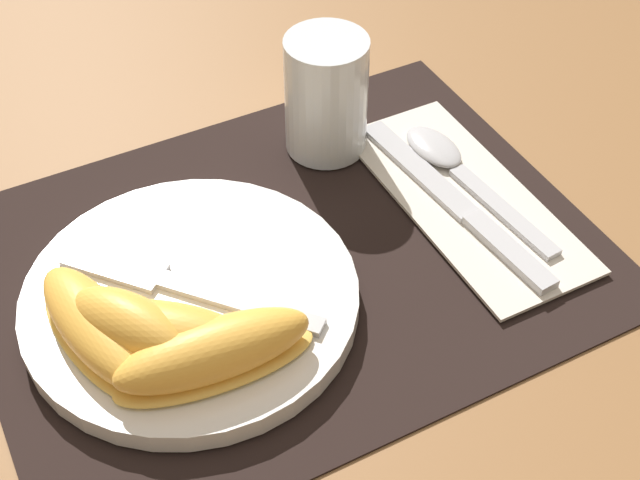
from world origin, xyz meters
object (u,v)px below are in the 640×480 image
Objects in this scene: juice_glass at (326,101)px; knife at (457,204)px; plate at (191,299)px; fork at (171,282)px; citrus_wedge_1 at (133,331)px; citrus_wedge_2 at (162,336)px; citrus_wedge_0 at (96,328)px; spoon at (451,163)px; citrus_wedge_3 at (214,353)px.

juice_glass is 0.46× the size of knife.
fork is (-0.01, 0.01, 0.01)m from plate.
citrus_wedge_2 is (0.01, -0.01, -0.00)m from citrus_wedge_1.
citrus_wedge_1 is (-0.21, -0.14, -0.01)m from juice_glass.
plate is 0.22m from knife.
fork is (-0.17, -0.10, -0.03)m from juice_glass.
juice_glass is at bearing 28.56° from citrus_wedge_0.
citrus_wedge_2 is at bearing -115.28° from fork.
juice_glass is at bearing 34.54° from plate.
plate is at bearing 50.73° from citrus_wedge_2.
citrus_wedge_2 reaches higher than plate.
spoon is 0.29m from citrus_wedge_2.
citrus_wedge_0 reaches higher than fork.
citrus_wedge_2 is (-0.03, -0.04, 0.02)m from plate.
spoon is at bearing 23.05° from citrus_wedge_3.
citrus_wedge_0 is at bearing 141.07° from citrus_wedge_2.
knife is 1.67× the size of citrus_wedge_0.
citrus_wedge_2 is at bearing -129.27° from plate.
knife is (0.05, -0.12, -0.04)m from juice_glass.
citrus_wedge_3 is at bearing -43.24° from citrus_wedge_0.
knife is at bearing 1.97° from citrus_wedge_0.
spoon is at bearing -45.85° from juice_glass.
citrus_wedge_1 reaches higher than spoon.
citrus_wedge_2 is at bearing -171.47° from knife.
juice_glass reaches higher than citrus_wedge_1.
fork reaches higher than knife.
fork is 1.17× the size of citrus_wedge_3.
spoon is 1.10× the size of fork.
spoon is at bearing 16.12° from citrus_wedge_2.
spoon reaches higher than knife.
fork reaches higher than spoon.
knife is at bearing 8.53° from citrus_wedge_2.
citrus_wedge_1 is at bearing -147.71° from plate.
spoon is at bearing 8.99° from plate.
fork reaches higher than plate.
spoon is at bearing 6.10° from fork.
citrus_wedge_0 is 0.04m from citrus_wedge_2.
citrus_wedge_0 is (-0.07, -0.01, 0.02)m from plate.
citrus_wedge_3 is at bearing -156.95° from spoon.
citrus_wedge_2 is 0.04m from citrus_wedge_3.
citrus_wedge_2 is at bearing -36.05° from citrus_wedge_1.
citrus_wedge_2 reaches higher than fork.
juice_glass reaches higher than citrus_wedge_3.
citrus_wedge_1 is at bearing -40.90° from citrus_wedge_0.
citrus_wedge_2 is (-0.27, -0.08, 0.02)m from spoon.
plate is 0.06m from citrus_wedge_1.
citrus_wedge_1 is (-0.27, -0.03, 0.03)m from knife.
citrus_wedge_0 is at bearing 139.10° from citrus_wedge_1.
citrus_wedge_0 reaches higher than spoon.
plate reaches higher than knife.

